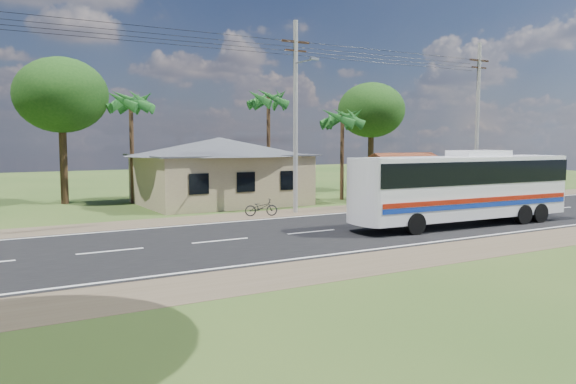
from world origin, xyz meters
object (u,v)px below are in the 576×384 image
object	(u,v)px
coach_bus	(463,183)
motorcycle	(261,207)
waiting_shed	(404,161)
person	(410,191)

from	to	relation	value
coach_bus	motorcycle	distance (m)	10.85
waiting_shed	coach_bus	bearing A→B (deg)	-117.21
coach_bus	person	bearing A→B (deg)	67.10
waiting_shed	coach_bus	xyz separation A→B (m)	(-5.37, -10.44, -0.61)
motorcycle	person	bearing A→B (deg)	-72.51
person	motorcycle	bearing A→B (deg)	-4.67
coach_bus	person	distance (m)	8.83
coach_bus	motorcycle	xyz separation A→B (m)	(-7.08, 8.06, -1.64)
person	coach_bus	bearing A→B (deg)	60.82
motorcycle	person	xyz separation A→B (m)	(10.82, -0.15, 0.44)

